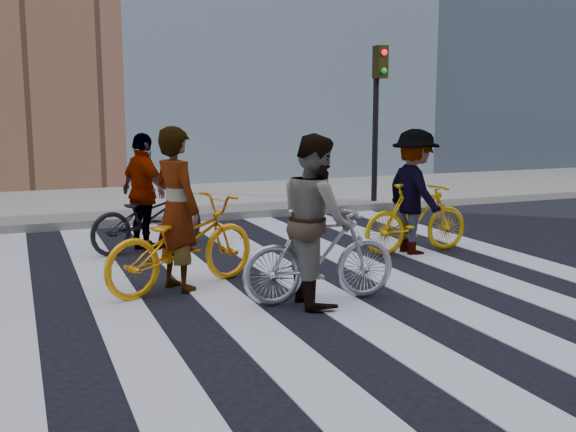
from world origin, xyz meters
TOP-DOWN VIEW (x-y plane):
  - ground at (0.00, 0.00)m, footprint 100.00×100.00m
  - sidewalk_far at (0.00, 7.50)m, footprint 100.00×5.00m
  - zebra_crosswalk at (0.00, 0.00)m, footprint 8.25×10.00m
  - traffic_signal at (4.40, 5.32)m, footprint 0.22×0.42m
  - bike_yellow_left at (-0.84, 0.55)m, footprint 2.15×1.44m
  - bike_silver_mid at (0.40, -0.54)m, footprint 1.75×0.61m
  - bike_yellow_right at (2.74, 1.20)m, footprint 1.70×0.50m
  - bike_dark_rear at (-0.80, 2.88)m, footprint 1.98×1.31m
  - rider_left at (-0.89, 0.55)m, footprint 0.68×0.81m
  - rider_mid at (0.35, -0.54)m, footprint 0.75×0.93m
  - rider_right at (2.69, 1.20)m, footprint 0.68×1.16m
  - rider_rear at (-0.85, 2.88)m, footprint 0.77×1.10m

SIDE VIEW (x-z plane):
  - ground at x=0.00m, z-range 0.00..0.00m
  - zebra_crosswalk at x=0.00m, z-range 0.00..0.01m
  - sidewalk_far at x=0.00m, z-range 0.00..0.15m
  - bike_dark_rear at x=-0.80m, z-range 0.00..0.98m
  - bike_yellow_right at x=2.74m, z-range 0.00..1.02m
  - bike_silver_mid at x=0.40m, z-range 0.00..1.03m
  - bike_yellow_left at x=-0.84m, z-range 0.00..1.07m
  - rider_rear at x=-0.85m, z-range 0.00..1.73m
  - rider_right at x=2.69m, z-range 0.00..1.79m
  - rider_mid at x=0.35m, z-range 0.00..1.82m
  - rider_left at x=-0.89m, z-range 0.00..1.88m
  - traffic_signal at x=4.40m, z-range 0.62..3.94m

